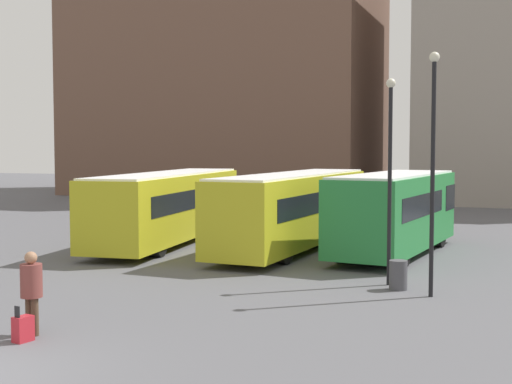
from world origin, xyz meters
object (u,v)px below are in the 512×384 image
bus_1 (295,207)px  traveler (31,286)px  bus_2 (395,211)px  suitcase (23,329)px  lamp_post_0 (433,156)px  lamp_post_1 (390,165)px  trash_bin (398,275)px  bus_0 (169,204)px

bus_1 → traveler: size_ratio=6.63×
bus_1 → bus_2: (4.07, -0.22, 0.01)m
bus_2 → suitcase: 16.03m
lamp_post_0 → lamp_post_1: lamp_post_0 is taller
traveler → trash_bin: traveler is taller
suitcase → lamp_post_0: lamp_post_0 is taller
bus_2 → trash_bin: bearing=-163.1°
traveler → bus_2: bearing=-8.5°
lamp_post_0 → bus_2: bearing=106.2°
bus_1 → lamp_post_0: (6.24, -7.67, 2.19)m
bus_0 → trash_bin: bus_0 is taller
lamp_post_0 → suitcase: bearing=-135.0°
bus_1 → lamp_post_1: (4.87, -6.40, 1.91)m
suitcase → trash_bin: trash_bin is taller
bus_0 → suitcase: size_ratio=15.76×
bus_0 → lamp_post_0: bearing=-128.0°
traveler → bus_0: bearing=28.1°
lamp_post_0 → trash_bin: bearing=146.4°
bus_1 → suitcase: (-1.34, -15.25, -1.38)m
bus_1 → suitcase: 15.37m
bus_1 → traveler: 14.84m
traveler → lamp_post_1: 10.79m
suitcase → lamp_post_0: bearing=-32.6°
bus_1 → bus_2: size_ratio=1.32×
bus_0 → suitcase: bus_0 is taller
traveler → lamp_post_1: lamp_post_1 is taller
bus_2 → suitcase: bearing=167.2°
bus_2 → lamp_post_1: (0.80, -6.18, 1.89)m
bus_2 → lamp_post_1: size_ratio=1.52×
bus_0 → lamp_post_0: size_ratio=1.86×
bus_0 → bus_1: size_ratio=1.01×
traveler → suitcase: size_ratio=2.35×
traveler → lamp_post_0: lamp_post_0 is taller
bus_2 → traveler: (-5.57, -14.53, -0.58)m
bus_2 → lamp_post_0: lamp_post_0 is taller
lamp_post_1 → bus_1: bearing=127.3°
lamp_post_0 → lamp_post_1: bearing=137.1°
bus_0 → lamp_post_0: (11.79, -7.45, 2.21)m
traveler → lamp_post_0: bearing=-35.1°
suitcase → trash_bin: (6.59, 8.23, 0.15)m
lamp_post_1 → trash_bin: lamp_post_1 is taller
lamp_post_1 → bus_0: bearing=149.4°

